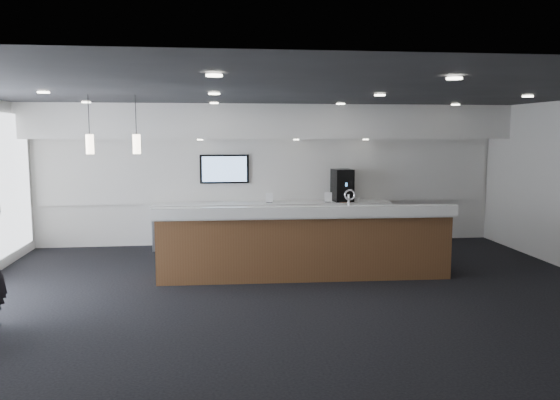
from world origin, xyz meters
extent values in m
plane|color=black|center=(0.00, 0.00, 0.00)|extent=(10.00, 10.00, 0.00)
cube|color=black|center=(0.00, 0.00, 3.00)|extent=(10.00, 8.00, 0.02)
cube|color=silver|center=(0.00, 4.00, 1.50)|extent=(10.00, 0.02, 3.00)
cube|color=silver|center=(0.00, 3.55, 2.65)|extent=(10.00, 0.90, 0.70)
cube|color=silver|center=(0.00, 3.97, 1.60)|extent=(9.80, 0.06, 1.40)
cube|color=gray|center=(0.00, 3.64, 0.45)|extent=(5.00, 0.60, 0.90)
cube|color=white|center=(0.00, 3.64, 0.93)|extent=(5.06, 0.66, 0.05)
cylinder|color=silver|center=(-2.00, 3.32, 0.50)|extent=(0.60, 0.02, 0.02)
cylinder|color=silver|center=(-1.00, 3.32, 0.50)|extent=(0.60, 0.02, 0.02)
cylinder|color=silver|center=(0.00, 3.32, 0.50)|extent=(0.60, 0.02, 0.02)
cylinder|color=silver|center=(1.00, 3.32, 0.50)|extent=(0.60, 0.02, 0.02)
cylinder|color=silver|center=(2.00, 3.32, 0.50)|extent=(0.60, 0.02, 0.02)
cube|color=black|center=(-1.00, 3.91, 1.65)|extent=(1.05, 0.07, 0.62)
cube|color=#2B5BAE|center=(-1.00, 3.87, 1.65)|extent=(0.95, 0.01, 0.54)
cylinder|color=#FFE8C6|center=(-2.40, 0.80, 2.25)|extent=(0.12, 0.12, 0.30)
cylinder|color=#FFE8C6|center=(-3.10, 0.80, 2.25)|extent=(0.12, 0.12, 0.30)
cube|color=brown|center=(0.27, 1.03, 0.53)|extent=(4.85, 0.84, 1.05)
cube|color=white|center=(0.27, 1.03, 1.08)|extent=(4.94, 0.92, 0.06)
cube|color=white|center=(0.25, 0.65, 1.17)|extent=(4.92, 0.28, 0.18)
cylinder|color=silver|center=(1.04, 1.10, 1.25)|extent=(0.04, 0.04, 0.28)
torus|color=silver|center=(1.04, 1.04, 1.39)|extent=(0.19, 0.04, 0.19)
cube|color=black|center=(1.52, 3.63, 1.30)|extent=(0.44, 0.49, 0.69)
cube|color=silver|center=(1.52, 3.39, 0.96)|extent=(0.25, 0.12, 0.02)
cube|color=white|center=(-0.07, 3.57, 1.05)|extent=(0.15, 0.03, 0.21)
cube|color=white|center=(1.19, 3.50, 1.05)|extent=(0.16, 0.05, 0.21)
imported|color=white|center=(1.84, 3.53, 0.99)|extent=(0.09, 0.09, 0.09)
imported|color=white|center=(1.70, 3.53, 0.99)|extent=(0.13, 0.13, 0.09)
imported|color=white|center=(1.56, 3.53, 0.99)|extent=(0.12, 0.12, 0.09)
imported|color=white|center=(1.42, 3.53, 0.99)|extent=(0.12, 0.12, 0.09)
camera|label=1|loc=(-1.21, -7.84, 2.43)|focal=35.00mm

